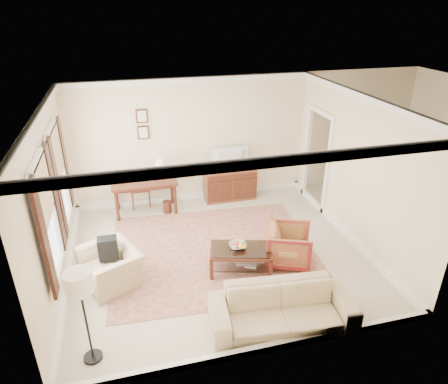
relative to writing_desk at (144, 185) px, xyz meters
name	(u,v)px	position (x,y,z in m)	size (l,w,h in m)	color
room_shell	(217,129)	(1.18, -2.04, 1.80)	(5.51, 5.01, 2.91)	beige
annex_bedroom	(388,188)	(5.67, -0.89, -0.33)	(3.00, 2.70, 2.90)	beige
window_front	(48,218)	(-1.52, -2.74, 0.88)	(0.12, 1.56, 1.80)	#CCB284
window_rear	(59,176)	(-1.52, -1.14, 0.88)	(0.12, 1.56, 1.80)	#CCB284
doorway	(317,161)	(3.89, -0.54, 0.41)	(0.10, 1.12, 2.25)	white
rug	(214,251)	(1.12, -1.95, -0.66)	(3.83, 3.29, 0.01)	maroon
writing_desk	(144,185)	(0.00, 0.00, 0.00)	(1.43, 0.71, 0.78)	#4B2315
desk_chair	(140,185)	(-0.10, 0.35, -0.14)	(0.45, 0.45, 1.05)	brown
desk_lamp	(161,169)	(0.40, 0.00, 0.36)	(0.32, 0.32, 0.50)	silver
framed_prints	(142,124)	(0.10, 0.43, 1.27)	(0.25, 0.04, 0.68)	#4B2315
sideboard	(230,184)	(2.03, 0.19, -0.29)	(1.23, 0.47, 0.76)	brown
tv	(230,152)	(2.03, 0.17, 0.53)	(0.88, 0.51, 0.12)	black
coffee_table	(241,254)	(1.45, -2.64, -0.32)	(1.20, 0.89, 0.46)	#4B2315
fruit_bowl	(238,245)	(1.41, -2.60, -0.16)	(0.42, 0.42, 0.10)	silver
book_a	(235,261)	(1.36, -2.59, -0.49)	(0.28, 0.04, 0.38)	brown
book_b	(245,262)	(1.53, -2.68, -0.50)	(0.28, 0.03, 0.38)	brown
striped_armchair	(289,244)	(2.37, -2.63, -0.27)	(0.78, 0.73, 0.80)	maroon
club_armchair	(110,261)	(-0.78, -2.41, -0.24)	(0.98, 0.64, 0.86)	tan
backpack	(108,246)	(-0.79, -2.30, 0.00)	(0.32, 0.22, 0.40)	black
sofa	(283,303)	(1.66, -4.08, -0.25)	(2.12, 0.62, 0.83)	tan
floor_lamp	(80,289)	(-1.06, -4.02, 0.52)	(0.35, 0.35, 1.43)	black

